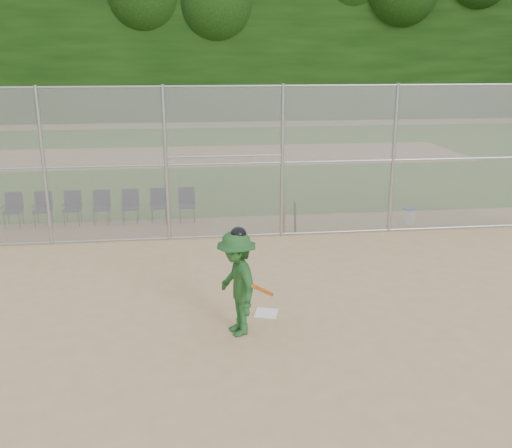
{
  "coord_description": "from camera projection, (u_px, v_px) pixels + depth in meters",
  "views": [
    {
      "loc": [
        -1.48,
        -9.49,
        4.69
      ],
      "look_at": [
        0.0,
        2.5,
        1.1
      ],
      "focal_mm": 40.0,
      "sensor_mm": 36.0,
      "label": 1
    }
  ],
  "objects": [
    {
      "name": "backstop_fence",
      "position": [
        244.0,
        161.0,
        14.71
      ],
      "size": [
        16.09,
        0.09,
        4.0
      ],
      "color": "gray",
      "rests_on": "ground"
    },
    {
      "name": "chair_1",
      "position": [
        43.0,
        209.0,
        16.17
      ],
      "size": [
        0.54,
        0.52,
        0.96
      ],
      "primitive_type": null,
      "color": "#10163C",
      "rests_on": "ground"
    },
    {
      "name": "spare_bats",
      "position": [
        290.0,
        218.0,
        15.54
      ],
      "size": [
        0.36,
        0.23,
        0.85
      ],
      "color": "#D84C14",
      "rests_on": "ground"
    },
    {
      "name": "grass_strip",
      "position": [
        217.0,
        155.0,
        27.66
      ],
      "size": [
        100.0,
        100.0,
        0.0
      ],
      "primitive_type": "plane",
      "color": "#31601D",
      "rests_on": "ground"
    },
    {
      "name": "treeline",
      "position": [
        212.0,
        38.0,
        28.0
      ],
      "size": [
        81.0,
        60.0,
        11.0
      ],
      "color": "black",
      "rests_on": "ground"
    },
    {
      "name": "chair_6",
      "position": [
        187.0,
        205.0,
        16.65
      ],
      "size": [
        0.54,
        0.52,
        0.96
      ],
      "primitive_type": null,
      "color": "#10163C",
      "rests_on": "ground"
    },
    {
      "name": "chair_5",
      "position": [
        159.0,
        206.0,
        16.55
      ],
      "size": [
        0.54,
        0.52,
        0.96
      ],
      "primitive_type": null,
      "color": "#10163C",
      "rests_on": "ground"
    },
    {
      "name": "chair_4",
      "position": [
        130.0,
        207.0,
        16.45
      ],
      "size": [
        0.54,
        0.52,
        0.96
      ],
      "primitive_type": null,
      "color": "#10163C",
      "rests_on": "ground"
    },
    {
      "name": "batter_at_plate",
      "position": [
        237.0,
        283.0,
        9.76
      ],
      "size": [
        1.13,
        1.41,
        1.94
      ],
      "color": "#205022",
      "rests_on": "ground"
    },
    {
      "name": "chair_2",
      "position": [
        72.0,
        209.0,
        16.26
      ],
      "size": [
        0.54,
        0.52,
        0.96
      ],
      "primitive_type": null,
      "color": "#10163C",
      "rests_on": "ground"
    },
    {
      "name": "ground",
      "position": [
        273.0,
        319.0,
        10.54
      ],
      "size": [
        100.0,
        100.0,
        0.0
      ],
      "primitive_type": "plane",
      "color": "tan",
      "rests_on": "ground"
    },
    {
      "name": "chair_0",
      "position": [
        13.0,
        210.0,
        16.07
      ],
      "size": [
        0.54,
        0.52,
        0.96
      ],
      "primitive_type": null,
      "color": "#10163C",
      "rests_on": "ground"
    },
    {
      "name": "dirt_patch_far",
      "position": [
        217.0,
        155.0,
        27.66
      ],
      "size": [
        24.0,
        24.0,
        0.0
      ],
      "primitive_type": "plane",
      "color": "tan",
      "rests_on": "ground"
    },
    {
      "name": "home_plate",
      "position": [
        266.0,
        313.0,
        10.77
      ],
      "size": [
        0.51,
        0.51,
        0.02
      ],
      "primitive_type": "cube",
      "rotation": [
        0.0,
        0.0,
        -0.29
      ],
      "color": "white",
      "rests_on": "ground"
    },
    {
      "name": "water_cooler",
      "position": [
        409.0,
        215.0,
        16.46
      ],
      "size": [
        0.38,
        0.38,
        0.47
      ],
      "color": "white",
      "rests_on": "ground"
    },
    {
      "name": "chair_3",
      "position": [
        101.0,
        208.0,
        16.36
      ],
      "size": [
        0.54,
        0.52,
        0.96
      ],
      "primitive_type": null,
      "color": "#10163C",
      "rests_on": "ground"
    }
  ]
}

